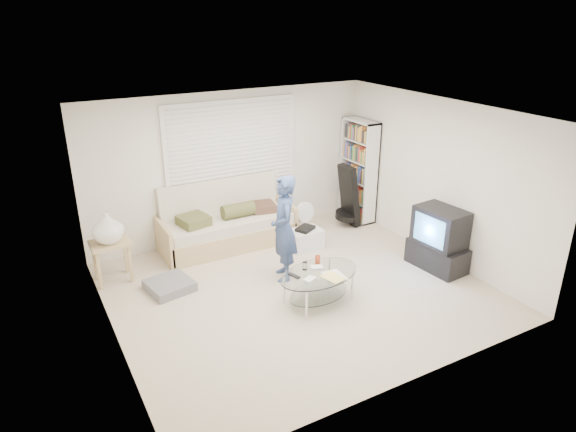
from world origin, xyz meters
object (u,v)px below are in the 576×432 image
bookshelf (358,171)px  tv_unit (439,240)px  futon_sofa (227,225)px  coffee_table (319,279)px

bookshelf → tv_unit: 2.30m
bookshelf → futon_sofa: bearing=178.3°
futon_sofa → bookshelf: bearing=-1.7°
futon_sofa → tv_unit: bearing=-43.0°
futon_sofa → tv_unit: (2.49, -2.32, 0.11)m
tv_unit → futon_sofa: bearing=137.0°
bookshelf → coffee_table: bookshelf is taller
bookshelf → tv_unit: bookshelf is taller
tv_unit → coffee_table: 2.12m
futon_sofa → coffee_table: 2.31m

